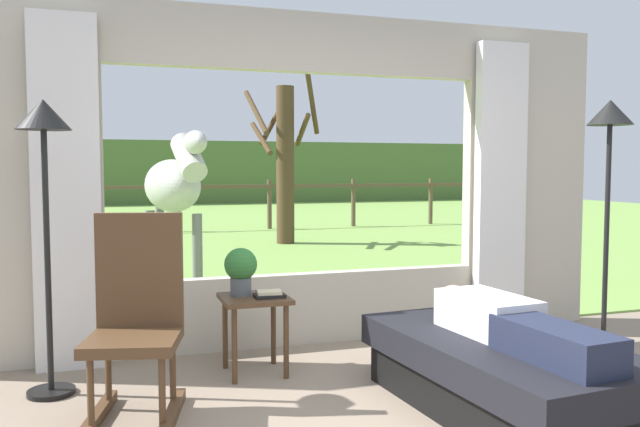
% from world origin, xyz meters
% --- Properties ---
extents(back_wall_with_window, '(5.20, 0.12, 2.55)m').
position_xyz_m(back_wall_with_window, '(0.00, 2.26, 1.25)').
color(back_wall_with_window, '#BCB29E').
rests_on(back_wall_with_window, ground_plane).
extents(curtain_panel_left, '(0.44, 0.10, 2.40)m').
position_xyz_m(curtain_panel_left, '(-1.69, 2.12, 1.20)').
color(curtain_panel_left, silver).
rests_on(curtain_panel_left, ground_plane).
extents(curtain_panel_right, '(0.44, 0.10, 2.40)m').
position_xyz_m(curtain_panel_right, '(1.69, 2.12, 1.20)').
color(curtain_panel_right, silver).
rests_on(curtain_panel_right, ground_plane).
extents(outdoor_pasture_lawn, '(36.00, 21.68, 0.02)m').
position_xyz_m(outdoor_pasture_lawn, '(0.00, 13.16, 0.01)').
color(outdoor_pasture_lawn, '#759E47').
rests_on(outdoor_pasture_lawn, ground_plane).
extents(distant_hill_ridge, '(36.00, 2.00, 2.40)m').
position_xyz_m(distant_hill_ridge, '(0.00, 23.00, 1.20)').
color(distant_hill_ridge, '#4D6835').
rests_on(distant_hill_ridge, ground_plane).
extents(recliner_sofa, '(1.03, 1.77, 0.42)m').
position_xyz_m(recliner_sofa, '(0.65, 0.51, 0.22)').
color(recliner_sofa, black).
rests_on(recliner_sofa, ground_plane).
extents(reclining_person, '(0.39, 1.44, 0.22)m').
position_xyz_m(reclining_person, '(0.65, 0.46, 0.52)').
color(reclining_person, silver).
rests_on(reclining_person, recliner_sofa).
extents(rocking_chair, '(0.61, 0.77, 1.12)m').
position_xyz_m(rocking_chair, '(-1.29, 1.12, 0.55)').
color(rocking_chair, '#4C331E').
rests_on(rocking_chair, ground_plane).
extents(side_table, '(0.44, 0.44, 0.52)m').
position_xyz_m(side_table, '(-0.51, 1.63, 0.43)').
color(side_table, '#4C331E').
rests_on(side_table, ground_plane).
extents(potted_plant, '(0.22, 0.22, 0.32)m').
position_xyz_m(potted_plant, '(-0.59, 1.69, 0.70)').
color(potted_plant, '#4C5156').
rests_on(potted_plant, side_table).
extents(book_stack, '(0.20, 0.15, 0.04)m').
position_xyz_m(book_stack, '(-0.43, 1.57, 0.54)').
color(book_stack, black).
rests_on(book_stack, side_table).
extents(floor_lamp_left, '(0.32, 0.32, 1.78)m').
position_xyz_m(floor_lamp_left, '(-1.78, 1.62, 1.43)').
color(floor_lamp_left, black).
rests_on(floor_lamp_left, ground_plane).
extents(floor_lamp_right, '(0.32, 0.32, 1.86)m').
position_xyz_m(floor_lamp_right, '(2.01, 1.25, 1.50)').
color(floor_lamp_right, black).
rests_on(floor_lamp_right, ground_plane).
extents(horse, '(0.76, 1.82, 1.73)m').
position_xyz_m(horse, '(-0.71, 4.92, 1.16)').
color(horse, '#B2B2AD').
rests_on(horse, outdoor_pasture_lawn).
extents(pasture_tree, '(1.29, 1.35, 3.14)m').
position_xyz_m(pasture_tree, '(1.59, 8.67, 1.54)').
color(pasture_tree, '#4C3823').
rests_on(pasture_tree, outdoor_pasture_lawn).
extents(pasture_fence_line, '(16.10, 0.10, 1.10)m').
position_xyz_m(pasture_fence_line, '(0.00, 11.48, 0.74)').
color(pasture_fence_line, brown).
rests_on(pasture_fence_line, outdoor_pasture_lawn).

